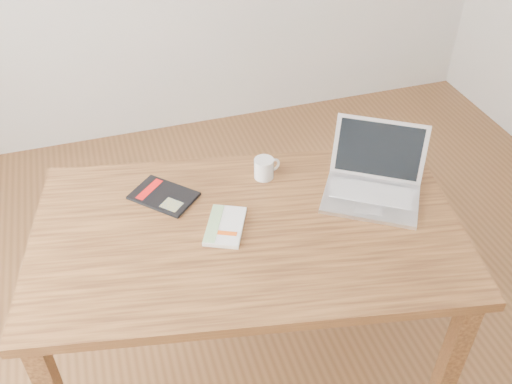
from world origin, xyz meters
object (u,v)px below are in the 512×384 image
object	(u,v)px
white_guidebook	(225,226)
black_guidebook	(164,196)
desk	(248,245)
coffee_mug	(265,168)
laptop	(374,181)

from	to	relation	value
white_guidebook	black_guidebook	bearing A→B (deg)	151.97
desk	coffee_mug	distance (m)	0.32
laptop	coffee_mug	distance (m)	0.41
white_guidebook	laptop	bearing A→B (deg)	27.79
desk	white_guidebook	bearing A→B (deg)	175.74
desk	black_guidebook	world-z (taller)	black_guidebook
laptop	white_guidebook	bearing A→B (deg)	-144.40
white_guidebook	black_guidebook	size ratio (longest dim) A/B	0.86
white_guidebook	desk	bearing A→B (deg)	9.75
white_guidebook	coffee_mug	world-z (taller)	coffee_mug
white_guidebook	black_guidebook	distance (m)	0.29
coffee_mug	laptop	bearing A→B (deg)	-43.05
desk	laptop	distance (m)	0.53
black_guidebook	laptop	xyz separation A→B (m)	(0.75, -0.20, 0.04)
black_guidebook	laptop	distance (m)	0.78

